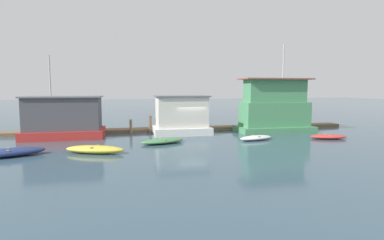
{
  "coord_description": "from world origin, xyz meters",
  "views": [
    {
      "loc": [
        -5.43,
        -25.89,
        4.01
      ],
      "look_at": [
        0.0,
        -1.0,
        1.4
      ],
      "focal_mm": 28.0,
      "sensor_mm": 36.0,
      "label": 1
    }
  ],
  "objects": [
    {
      "name": "dinghy_red",
      "position": [
        10.6,
        -4.66,
        0.18
      ],
      "size": [
        3.17,
        1.86,
        0.35
      ],
      "color": "red",
      "rests_on": "ground_plane"
    },
    {
      "name": "dock_walkway",
      "position": [
        0.0,
        2.85,
        0.15
      ],
      "size": [
        33.8,
        1.72,
        0.3
      ],
      "primitive_type": "cube",
      "color": "brown",
      "rests_on": "ground_plane"
    },
    {
      "name": "dinghy_navy",
      "position": [
        -12.43,
        -6.38,
        0.26
      ],
      "size": [
        4.27,
        2.6,
        0.51
      ],
      "color": "navy",
      "rests_on": "ground_plane"
    },
    {
      "name": "houseboat_red",
      "position": [
        -10.53,
        0.57,
        1.67
      ],
      "size": [
        6.28,
        3.87,
        6.79
      ],
      "color": "red",
      "rests_on": "ground_plane"
    },
    {
      "name": "dinghy_yellow",
      "position": [
        -7.47,
        -6.43,
        0.24
      ],
      "size": [
        3.99,
        2.42,
        0.49
      ],
      "color": "yellow",
      "rests_on": "ground_plane"
    },
    {
      "name": "dinghy_white",
      "position": [
        4.55,
        -4.01,
        0.18
      ],
      "size": [
        3.12,
        1.81,
        0.36
      ],
      "color": "white",
      "rests_on": "ground_plane"
    },
    {
      "name": "mooring_post_far_left",
      "position": [
        -5.11,
        1.74,
        0.64
      ],
      "size": [
        0.24,
        0.24,
        1.28
      ],
      "primitive_type": "cylinder",
      "color": "#846B4C",
      "rests_on": "ground_plane"
    },
    {
      "name": "houseboat_green",
      "position": [
        8.28,
        0.14,
        2.19
      ],
      "size": [
        7.18,
        3.33,
        8.21
      ],
      "color": "#4C9360",
      "rests_on": "ground_plane"
    },
    {
      "name": "mooring_post_far_right",
      "position": [
        -3.34,
        1.74,
        0.79
      ],
      "size": [
        0.29,
        0.29,
        1.59
      ],
      "primitive_type": "cylinder",
      "color": "brown",
      "rests_on": "ground_plane"
    },
    {
      "name": "houseboat_white",
      "position": [
        -0.65,
        0.52,
        1.64
      ],
      "size": [
        5.03,
        3.53,
        3.46
      ],
      "color": "white",
      "rests_on": "ground_plane"
    },
    {
      "name": "mooring_post_near_left",
      "position": [
        -0.9,
        1.74,
        1.0
      ],
      "size": [
        0.2,
        0.2,
        1.99
      ],
      "primitive_type": "cylinder",
      "color": "#846B4C",
      "rests_on": "ground_plane"
    },
    {
      "name": "ground_plane",
      "position": [
        0.0,
        0.0,
        0.0
      ],
      "size": [
        200.0,
        200.0,
        0.0
      ],
      "primitive_type": "plane",
      "color": "#385160"
    },
    {
      "name": "dinghy_green",
      "position": [
        -2.88,
        -3.9,
        0.18
      ],
      "size": [
        3.68,
        2.4,
        0.36
      ],
      "color": "#47844C",
      "rests_on": "ground_plane"
    }
  ]
}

